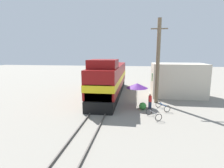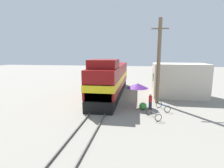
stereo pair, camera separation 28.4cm
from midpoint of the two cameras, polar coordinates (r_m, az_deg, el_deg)
name	(u,v)px [view 1 (the left image)]	position (r m, az deg, el deg)	size (l,w,h in m)	color
ground_plane	(103,106)	(18.88, -3.30, -7.11)	(120.00, 120.00, 0.00)	gray
rail_near	(97,105)	(19.00, -5.44, -6.79)	(0.08, 32.17, 0.15)	#4C4742
rail_far	(110,105)	(18.73, -1.14, -6.99)	(0.08, 32.17, 0.15)	#4C4742
locomotive	(110,80)	(22.92, -1.10, 1.47)	(3.08, 15.97, 4.90)	black
utility_pole	(158,61)	(19.87, 14.34, 7.17)	(1.80, 0.41, 9.23)	#726047
vendor_umbrella	(137,86)	(18.29, 7.75, -0.53)	(2.24, 2.24, 2.49)	#4C4C4C
billboard_sign	(158,79)	(23.21, 14.59, 1.51)	(1.70, 0.12, 3.02)	#595959
shrub_cluster	(143,106)	(17.78, 9.55, -7.10)	(0.72, 0.72, 0.72)	#388C38
person_bystander	(150,101)	(17.96, 11.87, -5.38)	(0.34, 0.34, 1.58)	#2D3347
bicycle	(163,106)	(18.15, 15.78, -7.05)	(1.26, 1.74, 0.67)	black
bicycle_spare	(154,114)	(15.74, 12.92, -9.61)	(1.28, 1.74, 0.64)	black
building_block_distant	(178,80)	(24.18, 20.32, 1.24)	(6.53, 4.07, 4.26)	beige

